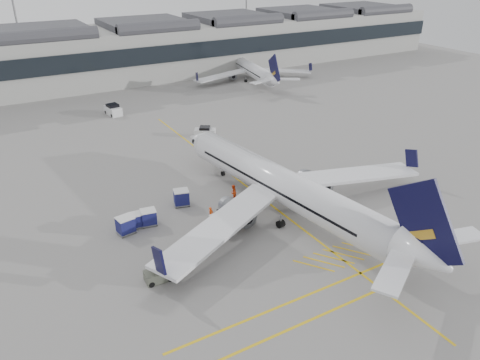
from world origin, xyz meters
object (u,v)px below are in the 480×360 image
belt_loader (225,222)px  ramp_agent_b (233,193)px  airliner_main (288,188)px  baggage_cart_a (181,197)px  ramp_agent_a (211,215)px  pushback_tug (159,274)px

belt_loader → ramp_agent_b: size_ratio=2.69×
airliner_main → baggage_cart_a: 12.14m
ramp_agent_a → pushback_tug: (-8.49, -6.55, -0.29)m
baggage_cart_a → ramp_agent_a: bearing=-61.9°
belt_loader → pushback_tug: size_ratio=2.07×
ramp_agent_a → ramp_agent_b: size_ratio=0.94×
belt_loader → airliner_main: bearing=-14.3°
ramp_agent_a → pushback_tug: 10.72m
ramp_agent_b → belt_loader: bearing=15.3°
belt_loader → ramp_agent_a: bearing=110.9°
pushback_tug → airliner_main: bearing=16.1°
ramp_agent_a → airliner_main: bearing=-43.9°
belt_loader → ramp_agent_b: belt_loader is taller
ramp_agent_b → pushback_tug: (-12.98, -9.71, -0.35)m
pushback_tug → ramp_agent_a: bearing=40.1°
ramp_agent_b → pushback_tug: ramp_agent_b is taller
belt_loader → ramp_agent_b: (3.68, 4.73, 0.35)m
baggage_cart_a → pushback_tug: (-7.25, -11.55, -0.41)m
pushback_tug → baggage_cart_a: bearing=60.3°
airliner_main → ramp_agent_b: bearing=114.8°
airliner_main → baggage_cart_a: bearing=133.7°
airliner_main → ramp_agent_b: size_ratio=20.98×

